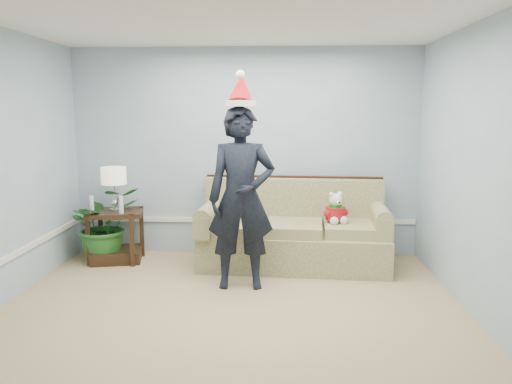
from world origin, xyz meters
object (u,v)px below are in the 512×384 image
at_px(table_lamp, 114,178).
at_px(teddy_bear, 335,212).
at_px(side_table, 116,241).
at_px(houseplant, 104,224).
at_px(sofa, 294,234).
at_px(man, 241,198).

relative_size(table_lamp, teddy_bear, 1.44).
bearing_deg(side_table, houseplant, 176.39).
bearing_deg(table_lamp, sofa, -0.48).
xyz_separation_m(houseplant, man, (1.81, -0.86, 0.50)).
xyz_separation_m(houseplant, teddy_bear, (2.89, -0.15, 0.22)).
bearing_deg(table_lamp, side_table, 142.50).
xyz_separation_m(sofa, houseplant, (-2.40, 0.03, 0.10)).
xyz_separation_m(sofa, table_lamp, (-2.24, 0.02, 0.70)).
relative_size(table_lamp, houseplant, 0.58).
relative_size(houseplant, man, 0.49).
height_order(sofa, side_table, sofa).
relative_size(sofa, man, 1.20).
xyz_separation_m(side_table, houseplant, (-0.15, 0.01, 0.22)).
bearing_deg(sofa, houseplant, -176.81).
bearing_deg(side_table, man, -27.15).
bearing_deg(man, teddy_bear, 28.80).
relative_size(sofa, teddy_bear, 6.08).
xyz_separation_m(sofa, teddy_bear, (0.49, -0.12, 0.32)).
bearing_deg(houseplant, table_lamp, -5.47).
height_order(sofa, table_lamp, table_lamp).
relative_size(sofa, side_table, 3.01).
height_order(side_table, teddy_bear, teddy_bear).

